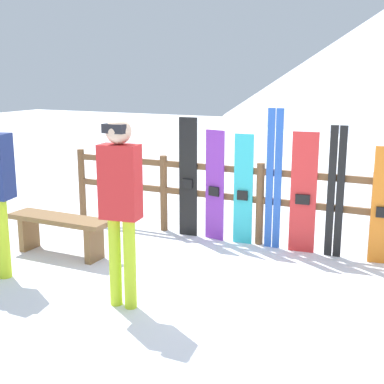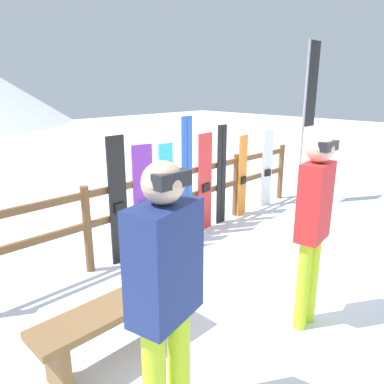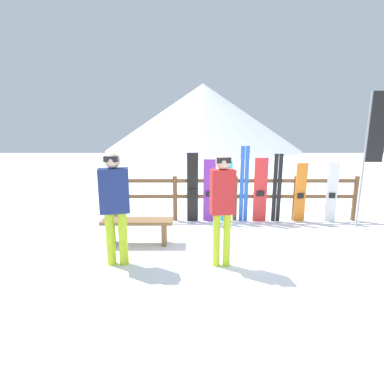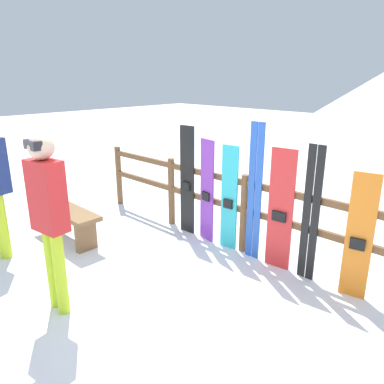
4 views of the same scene
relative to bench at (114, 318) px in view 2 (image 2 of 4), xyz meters
The scene contains 14 objects.
ground_plane 2.08m from the bench, ahead, with size 40.00×40.00×0.00m, color white.
fence 2.50m from the bench, 35.73° to the left, with size 5.68×0.10×1.05m.
bench is the anchor object (origin of this frame).
person_red 1.87m from the bench, 31.13° to the right, with size 0.38×0.25×1.78m.
person_navy 1.10m from the bench, 101.72° to the right, with size 0.49×0.34×1.79m.
snowboard_black_stripe 1.79m from the bench, 53.54° to the left, with size 0.25×0.06×1.60m.
snowboard_purple 2.02m from the bench, 44.53° to the left, with size 0.28×0.10×1.45m.
snowboard_cyan 2.32m from the bench, 37.56° to the left, with size 0.25×0.07×1.42m.
ski_pair_blue 2.67m from the bench, 32.33° to the left, with size 0.19×0.02×1.75m.
snowboard_red 2.96m from the bench, 28.34° to the left, with size 0.31×0.08×1.48m.
ski_pair_black 3.31m from the bench, 25.23° to the left, with size 0.19×0.02×1.57m.
snowboard_orange 3.79m from the bench, 21.66° to the left, with size 0.27×0.09×1.36m.
snowboard_white 4.47m from the bench, 18.23° to the left, with size 0.24×0.09×1.38m.
rental_flag 5.07m from the bench, 11.47° to the left, with size 0.40×0.04×2.87m.
Camera 2 is at (-3.44, -1.96, 2.17)m, focal length 35.00 mm.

